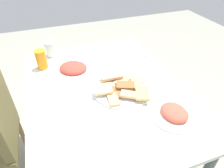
{
  "coord_description": "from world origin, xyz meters",
  "views": [
    {
      "loc": [
        -0.84,
        0.26,
        1.44
      ],
      "look_at": [
        -0.02,
        -0.03,
        0.77
      ],
      "focal_mm": 32.04,
      "sensor_mm": 36.0,
      "label": 1
    }
  ],
  "objects_px": {
    "pide_platter": "(123,87)",
    "fork": "(138,52)",
    "dining_table": "(106,98)",
    "drinking_glass": "(51,49)",
    "spoon": "(133,52)",
    "salad_plate_greens": "(174,113)",
    "soda_can": "(41,60)",
    "salad_plate_rice": "(73,68)",
    "paper_napkin": "(135,52)"
  },
  "relations": [
    {
      "from": "pide_platter",
      "to": "fork",
      "type": "bearing_deg",
      "value": -36.37
    },
    {
      "from": "drinking_glass",
      "to": "salad_plate_rice",
      "type": "bearing_deg",
      "value": -157.36
    },
    {
      "from": "drinking_glass",
      "to": "fork",
      "type": "relative_size",
      "value": 0.59
    },
    {
      "from": "pide_platter",
      "to": "paper_napkin",
      "type": "distance_m",
      "value": 0.44
    },
    {
      "from": "dining_table",
      "to": "salad_plate_rice",
      "type": "relative_size",
      "value": 4.93
    },
    {
      "from": "soda_can",
      "to": "spoon",
      "type": "xyz_separation_m",
      "value": [
        -0.02,
        -0.63,
        -0.06
      ]
    },
    {
      "from": "salad_plate_rice",
      "to": "fork",
      "type": "relative_size",
      "value": 1.3
    },
    {
      "from": "drinking_glass",
      "to": "soda_can",
      "type": "bearing_deg",
      "value": 153.5
    },
    {
      "from": "salad_plate_greens",
      "to": "soda_can",
      "type": "height_order",
      "value": "soda_can"
    },
    {
      "from": "pide_platter",
      "to": "soda_can",
      "type": "relative_size",
      "value": 2.76
    },
    {
      "from": "soda_can",
      "to": "salad_plate_greens",
      "type": "bearing_deg",
      "value": -139.69
    },
    {
      "from": "salad_plate_greens",
      "to": "salad_plate_rice",
      "type": "relative_size",
      "value": 0.98
    },
    {
      "from": "drinking_glass",
      "to": "fork",
      "type": "height_order",
      "value": "drinking_glass"
    },
    {
      "from": "salad_plate_rice",
      "to": "fork",
      "type": "distance_m",
      "value": 0.49
    },
    {
      "from": "pide_platter",
      "to": "salad_plate_rice",
      "type": "distance_m",
      "value": 0.35
    },
    {
      "from": "drinking_glass",
      "to": "salad_plate_greens",
      "type": "bearing_deg",
      "value": -148.98
    },
    {
      "from": "dining_table",
      "to": "pide_platter",
      "type": "bearing_deg",
      "value": -118.39
    },
    {
      "from": "dining_table",
      "to": "drinking_glass",
      "type": "bearing_deg",
      "value": 26.56
    },
    {
      "from": "paper_napkin",
      "to": "fork",
      "type": "relative_size",
      "value": 0.76
    },
    {
      "from": "paper_napkin",
      "to": "dining_table",
      "type": "bearing_deg",
      "value": 133.31
    },
    {
      "from": "soda_can",
      "to": "fork",
      "type": "xyz_separation_m",
      "value": [
        -0.02,
        -0.66,
        -0.06
      ]
    },
    {
      "from": "fork",
      "to": "spoon",
      "type": "relative_size",
      "value": 0.92
    },
    {
      "from": "salad_plate_rice",
      "to": "soda_can",
      "type": "distance_m",
      "value": 0.21
    },
    {
      "from": "fork",
      "to": "spoon",
      "type": "bearing_deg",
      "value": 68.57
    },
    {
      "from": "salad_plate_greens",
      "to": "fork",
      "type": "height_order",
      "value": "salad_plate_greens"
    },
    {
      "from": "drinking_glass",
      "to": "spoon",
      "type": "height_order",
      "value": "drinking_glass"
    },
    {
      "from": "fork",
      "to": "drinking_glass",
      "type": "bearing_deg",
      "value": 53.19
    },
    {
      "from": "paper_napkin",
      "to": "drinking_glass",
      "type": "bearing_deg",
      "value": 74.16
    },
    {
      "from": "dining_table",
      "to": "salad_plate_rice",
      "type": "distance_m",
      "value": 0.28
    },
    {
      "from": "fork",
      "to": "dining_table",
      "type": "bearing_deg",
      "value": 110.38
    },
    {
      "from": "drinking_glass",
      "to": "spoon",
      "type": "distance_m",
      "value": 0.58
    },
    {
      "from": "dining_table",
      "to": "spoon",
      "type": "distance_m",
      "value": 0.45
    },
    {
      "from": "soda_can",
      "to": "fork",
      "type": "relative_size",
      "value": 0.7
    },
    {
      "from": "fork",
      "to": "salad_plate_rice",
      "type": "bearing_deg",
      "value": 78.63
    },
    {
      "from": "salad_plate_greens",
      "to": "fork",
      "type": "xyz_separation_m",
      "value": [
        0.63,
        -0.11,
        -0.01
      ]
    },
    {
      "from": "dining_table",
      "to": "drinking_glass",
      "type": "relative_size",
      "value": 10.86
    },
    {
      "from": "fork",
      "to": "soda_can",
      "type": "bearing_deg",
      "value": 67.1
    },
    {
      "from": "salad_plate_rice",
      "to": "drinking_glass",
      "type": "relative_size",
      "value": 2.2
    },
    {
      "from": "salad_plate_rice",
      "to": "soda_can",
      "type": "height_order",
      "value": "soda_can"
    },
    {
      "from": "salad_plate_greens",
      "to": "fork",
      "type": "bearing_deg",
      "value": -10.19
    },
    {
      "from": "salad_plate_rice",
      "to": "soda_can",
      "type": "relative_size",
      "value": 1.86
    },
    {
      "from": "salad_plate_rice",
      "to": "paper_napkin",
      "type": "bearing_deg",
      "value": -79.56
    },
    {
      "from": "spoon",
      "to": "paper_napkin",
      "type": "bearing_deg",
      "value": -108.07
    },
    {
      "from": "salad_plate_rice",
      "to": "paper_napkin",
      "type": "height_order",
      "value": "salad_plate_rice"
    },
    {
      "from": "paper_napkin",
      "to": "fork",
      "type": "distance_m",
      "value": 0.02
    },
    {
      "from": "salad_plate_rice",
      "to": "fork",
      "type": "bearing_deg",
      "value": -79.94
    },
    {
      "from": "pide_platter",
      "to": "drinking_glass",
      "type": "height_order",
      "value": "drinking_glass"
    },
    {
      "from": "pide_platter",
      "to": "paper_napkin",
      "type": "bearing_deg",
      "value": -34.48
    },
    {
      "from": "salad_plate_greens",
      "to": "salad_plate_rice",
      "type": "bearing_deg",
      "value": 34.43
    },
    {
      "from": "spoon",
      "to": "fork",
      "type": "bearing_deg",
      "value": -108.07
    }
  ]
}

